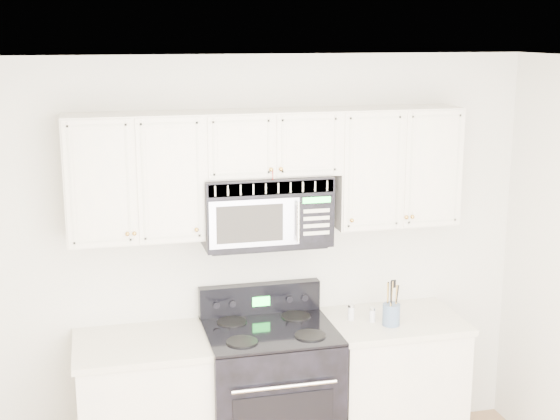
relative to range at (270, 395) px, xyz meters
name	(u,v)px	position (x,y,z in m)	size (l,w,h in m)	color
room	(351,367)	(0.04, -1.41, 0.82)	(3.51, 3.51, 2.61)	#9B7858
base_cabinet_left	(149,416)	(-0.76, 0.02, -0.06)	(0.86, 0.65, 0.92)	silver
base_cabinet_right	(392,388)	(0.84, 0.02, -0.06)	(0.86, 0.65, 0.92)	silver
range	(270,395)	(0.00, 0.00, 0.00)	(0.80, 0.73, 1.13)	black
upper_cabinets	(269,165)	(0.04, 0.17, 1.45)	(2.44, 0.37, 0.75)	silver
microwave	(265,209)	(0.00, 0.14, 1.18)	(0.78, 0.44, 0.43)	black
utensil_crock	(391,313)	(0.77, -0.09, 0.51)	(0.11, 0.11, 0.30)	#4E5A79
shaker_salt	(351,312)	(0.55, 0.06, 0.49)	(0.04, 0.04, 0.10)	silver
shaker_pepper	(372,315)	(0.67, -0.01, 0.48)	(0.04, 0.04, 0.10)	silver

